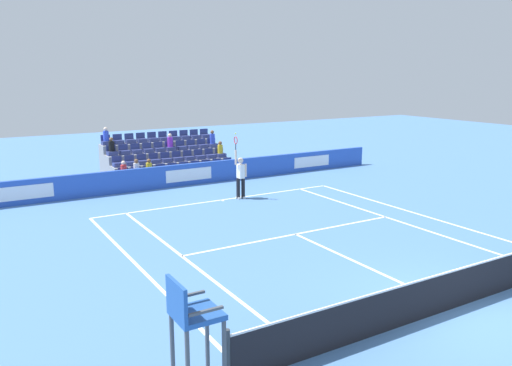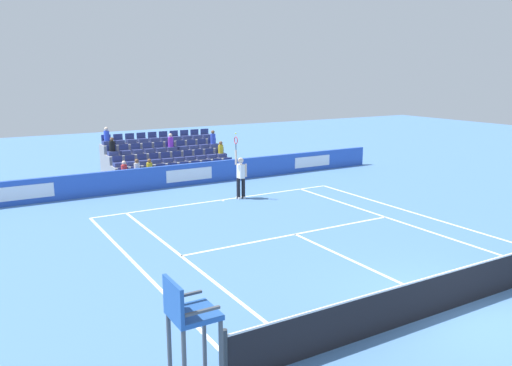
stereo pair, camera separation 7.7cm
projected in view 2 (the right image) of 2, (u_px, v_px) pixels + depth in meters
The scene contains 15 objects.
ground_plane at pixel (454, 308), 11.85m from camera, with size 80.00×80.00×0.00m, color #4C7AB2.
line_baseline at pixel (222, 200), 21.86m from camera, with size 10.97×0.10×0.01m, color white.
line_service at pixel (295, 234), 17.24m from camera, with size 8.23×0.10×0.01m, color white.
line_centre_service at pixel (360, 264), 14.55m from camera, with size 0.10×6.40×0.01m, color white.
line_singles_sideline_left at pixel (187, 261), 14.81m from camera, with size 0.10×11.89×0.01m, color white.
line_singles_sideline_right at pixel (394, 220), 18.90m from camera, with size 0.10×11.89×0.01m, color white.
line_doubles_sideline_left at pixel (141, 270), 14.13m from camera, with size 0.10×11.89×0.01m, color white.
line_doubles_sideline_right at pixel (420, 215), 19.58m from camera, with size 0.10×11.89×0.01m, color white.
line_centre_mark at pixel (223, 200), 21.77m from camera, with size 0.10×0.20×0.01m, color white.
sponsor_barrier at pixel (189, 174), 24.70m from camera, with size 21.98×0.22×1.04m.
tennis_net at pixel (456, 288), 11.75m from camera, with size 11.97×0.10×1.07m.
tennis_player at pixel (241, 176), 21.92m from camera, with size 0.53×0.37×2.85m.
umpire_chair at pixel (190, 329), 7.78m from camera, with size 0.70×0.70×2.34m.
stadium_stand at pixel (166, 162), 27.13m from camera, with size 6.20×3.80×2.59m.
loose_tennis_ball at pixel (460, 270), 14.01m from camera, with size 0.07×0.07×0.07m, color #D1E533.
Camera 2 is at (9.52, 7.12, 5.33)m, focal length 36.02 mm.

